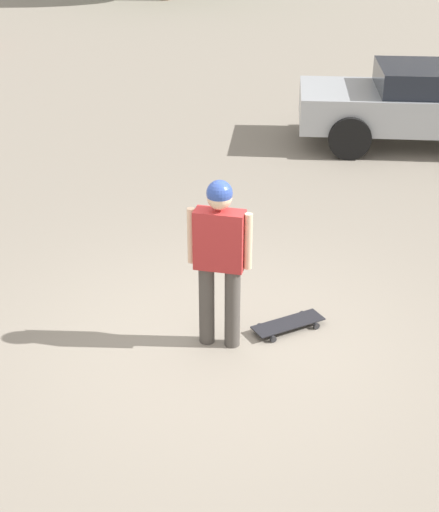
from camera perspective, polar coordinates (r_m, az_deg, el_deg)
name	(u,v)px	position (r m, az deg, el deg)	size (l,w,h in m)	color
ground_plane	(220,343)	(7.03, 0.00, -6.94)	(220.00, 220.00, 0.00)	gray
person	(220,252)	(6.54, 0.00, 0.29)	(0.34, 0.58, 1.69)	#4C4742
skateboard	(288,324)	(7.24, 5.52, -5.41)	(0.77, 0.57, 0.08)	#232328
car_parked_near	(428,103)	(13.11, 16.35, 11.69)	(3.67, 4.74, 1.37)	#ADB2B7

